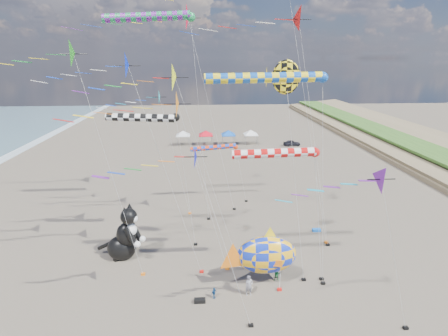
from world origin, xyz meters
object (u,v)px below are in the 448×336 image
child_green (277,275)px  child_blue (214,293)px  fish_inflatable (266,255)px  parked_car (292,143)px  cat_inflatable (124,231)px  person_adult (249,286)px

child_green → child_blue: size_ratio=1.19×
fish_inflatable → parked_car: size_ratio=1.84×
cat_inflatable → child_green: cat_inflatable is taller
parked_car → fish_inflatable: bearing=159.3°
fish_inflatable → child_blue: 5.23m
cat_inflatable → fish_inflatable: 13.69m
cat_inflatable → person_adult: size_ratio=3.15×
fish_inflatable → parked_car: fish_inflatable is taller
person_adult → parked_car: (16.31, 49.95, -0.26)m
cat_inflatable → child_blue: 10.89m
parked_car → child_green: bearing=160.5°
child_blue → parked_car: (19.16, 50.16, 0.14)m
cat_inflatable → child_blue: bearing=-21.0°
person_adult → child_green: person_adult is taller
person_adult → child_blue: size_ratio=1.81×
person_adult → child_green: 3.25m
child_green → child_blue: bearing=-160.4°
person_adult → child_blue: bearing=170.7°
person_adult → cat_inflatable: bearing=136.6°
cat_inflatable → parked_car: (27.48, 43.52, -2.18)m
child_green → parked_car: 50.07m
cat_inflatable → child_blue: cat_inflatable is taller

